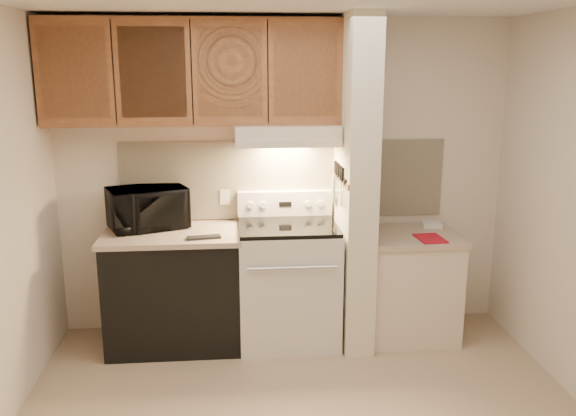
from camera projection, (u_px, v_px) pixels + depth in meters
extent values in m
cube|color=silver|center=(284.00, 177.00, 4.92)|extent=(3.60, 2.50, 0.02)
cube|color=#F9ECC9|center=(284.00, 179.00, 4.91)|extent=(2.60, 0.02, 0.63)
cube|color=silver|center=(288.00, 285.00, 4.77)|extent=(0.76, 0.65, 0.92)
cube|color=black|center=(292.00, 295.00, 4.45)|extent=(0.50, 0.01, 0.30)
cylinder|color=silver|center=(292.00, 268.00, 4.36)|extent=(0.65, 0.02, 0.02)
cube|color=black|center=(288.00, 226.00, 4.66)|extent=(0.74, 0.64, 0.03)
cube|color=silver|center=(285.00, 203.00, 4.91)|extent=(0.76, 0.08, 0.20)
cube|color=black|center=(285.00, 204.00, 4.86)|extent=(0.10, 0.01, 0.04)
cylinder|color=silver|center=(250.00, 205.00, 4.84)|extent=(0.05, 0.02, 0.05)
cylinder|color=silver|center=(263.00, 205.00, 4.85)|extent=(0.05, 0.02, 0.05)
cylinder|color=silver|center=(308.00, 204.00, 4.88)|extent=(0.05, 0.02, 0.05)
cylinder|color=silver|center=(320.00, 204.00, 4.89)|extent=(0.05, 0.02, 0.05)
cube|color=black|center=(175.00, 291.00, 4.71)|extent=(1.00, 0.63, 0.87)
cube|color=#BCA58F|center=(172.00, 234.00, 4.60)|extent=(1.04, 0.67, 0.04)
cube|color=black|center=(204.00, 237.00, 4.42)|extent=(0.25, 0.12, 0.02)
cylinder|color=#225B5D|center=(181.00, 218.00, 4.80)|extent=(0.09, 0.09, 0.10)
cube|color=beige|center=(225.00, 197.00, 4.89)|extent=(0.08, 0.01, 0.12)
imported|color=black|center=(147.00, 208.00, 4.68)|extent=(0.67, 0.57, 0.31)
cube|color=#EBE4C7|center=(355.00, 185.00, 4.62)|extent=(0.22, 0.70, 2.50)
cube|color=#925934|center=(340.00, 179.00, 4.60)|extent=(0.01, 0.70, 0.04)
cube|color=black|center=(340.00, 177.00, 4.55)|extent=(0.02, 0.42, 0.04)
cube|color=silver|center=(343.00, 195.00, 4.40)|extent=(0.01, 0.03, 0.16)
cylinder|color=black|center=(343.00, 175.00, 4.38)|extent=(0.02, 0.02, 0.10)
cube|color=silver|center=(341.00, 194.00, 4.48)|extent=(0.01, 0.04, 0.18)
cylinder|color=black|center=(341.00, 173.00, 4.44)|extent=(0.02, 0.02, 0.10)
cube|color=silver|center=(338.00, 193.00, 4.59)|extent=(0.01, 0.04, 0.20)
cylinder|color=black|center=(339.00, 170.00, 4.54)|extent=(0.02, 0.02, 0.10)
cube|color=silver|center=(337.00, 188.00, 4.65)|extent=(0.01, 0.04, 0.16)
cylinder|color=black|center=(337.00, 169.00, 4.62)|extent=(0.02, 0.02, 0.10)
cube|color=silver|center=(335.00, 187.00, 4.74)|extent=(0.01, 0.04, 0.18)
cylinder|color=black|center=(335.00, 167.00, 4.69)|extent=(0.02, 0.02, 0.10)
cube|color=slate|center=(334.00, 189.00, 4.79)|extent=(0.03, 0.09, 0.21)
cube|color=beige|center=(409.00, 287.00, 4.86)|extent=(0.70, 0.60, 0.81)
cube|color=#BCA58F|center=(411.00, 236.00, 4.76)|extent=(0.74, 0.64, 0.04)
cube|color=#B51121|center=(430.00, 238.00, 4.62)|extent=(0.21, 0.28, 0.01)
cube|color=white|center=(432.00, 225.00, 4.94)|extent=(0.16, 0.12, 0.04)
cube|color=beige|center=(287.00, 134.00, 4.62)|extent=(0.78, 0.44, 0.15)
cube|color=beige|center=(289.00, 144.00, 4.42)|extent=(0.78, 0.04, 0.06)
cube|color=#925934|center=(193.00, 72.00, 4.49)|extent=(2.18, 0.33, 0.77)
cube|color=#925934|center=(74.00, 73.00, 4.27)|extent=(0.46, 0.01, 0.63)
cube|color=black|center=(114.00, 73.00, 4.29)|extent=(0.01, 0.01, 0.73)
cube|color=#925934|center=(153.00, 73.00, 4.31)|extent=(0.46, 0.01, 0.63)
cube|color=black|center=(192.00, 72.00, 4.34)|extent=(0.01, 0.01, 0.73)
cube|color=#925934|center=(230.00, 72.00, 4.36)|extent=(0.46, 0.01, 0.63)
cube|color=black|center=(268.00, 72.00, 4.38)|extent=(0.01, 0.01, 0.73)
cube|color=#925934|center=(305.00, 72.00, 4.41)|extent=(0.46, 0.01, 0.63)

